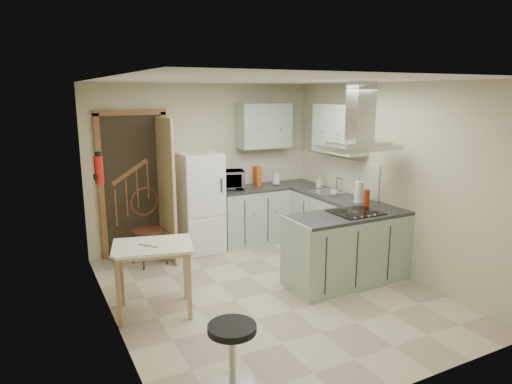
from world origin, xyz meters
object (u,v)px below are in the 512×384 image
extractor_hood (359,147)px  bentwood_chair (149,231)px  peninsula (348,248)px  drop_leaf_table (154,279)px  stool (232,355)px  fridge (200,202)px  microwave (227,180)px

extractor_hood → bentwood_chair: (-2.17, 1.78, -1.23)m
peninsula → bentwood_chair: size_ratio=1.60×
drop_leaf_table → stool: drop_leaf_table is taller
fridge → drop_leaf_table: bearing=-124.8°
drop_leaf_table → fridge: bearing=69.3°
bentwood_chair → stool: size_ratio=1.80×
fridge → stool: size_ratio=2.78×
fridge → peninsula: size_ratio=0.97×
stool → fridge: bearing=73.8°
drop_leaf_table → stool: size_ratio=1.54×
peninsula → bentwood_chair: bentwood_chair is taller
fridge → extractor_hood: 2.57m
fridge → peninsula: (1.22, -1.98, -0.30)m
drop_leaf_table → microwave: microwave is taller
bentwood_chair → extractor_hood: bearing=-49.9°
peninsula → drop_leaf_table: size_ratio=1.86×
extractor_hood → bentwood_chair: bearing=140.6°
fridge → peninsula: bearing=-58.3°
peninsula → bentwood_chair: bearing=139.3°
bentwood_chair → stool: (-0.09, -3.02, -0.22)m
peninsula → microwave: size_ratio=2.99×
peninsula → microwave: (-0.75, 2.05, 0.59)m
peninsula → stool: 2.50m
stool → peninsula: bearing=29.8°
fridge → extractor_hood: bearing=-56.2°
stool → microwave: (1.41, 3.29, 0.77)m
fridge → bentwood_chair: (-0.84, -0.20, -0.26)m
fridge → stool: fridge is taller
peninsula → microwave: microwave is taller
bentwood_chair → drop_leaf_table: bearing=-112.8°
drop_leaf_table → stool: (0.23, -1.55, -0.12)m
peninsula → microwave: bearing=110.0°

